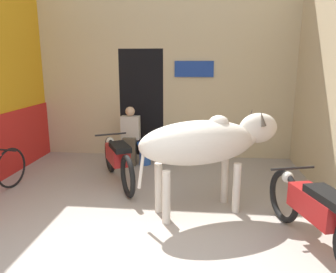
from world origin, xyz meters
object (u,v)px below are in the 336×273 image
cow (207,142)px  motorcycle_far (118,158)px  shopkeeper_seated (130,134)px  motorcycle_near (316,211)px  plastic_stool (145,153)px

cow → motorcycle_far: bearing=148.3°
motorcycle_far → shopkeeper_seated: 1.14m
cow → motorcycle_near: (1.21, -0.86, -0.55)m
motorcycle_near → plastic_stool: bearing=130.1°
shopkeeper_seated → motorcycle_far: bearing=-88.8°
motorcycle_far → cow: bearing=-31.7°
shopkeeper_seated → plastic_stool: (0.31, -0.02, -0.38)m
cow → shopkeeper_seated: 2.61m
motorcycle_near → motorcycle_far: 3.28m
plastic_stool → motorcycle_far: bearing=-104.4°
cow → shopkeeper_seated: bearing=126.8°
cow → motorcycle_far: 1.88m
motorcycle_near → plastic_stool: (-2.45, 2.91, -0.21)m
motorcycle_far → shopkeeper_seated: bearing=91.2°
motorcycle_far → plastic_stool: (0.28, 1.11, -0.20)m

